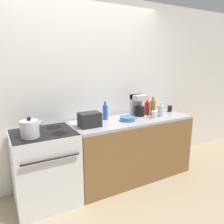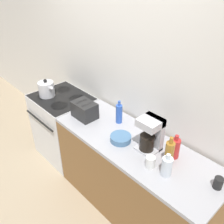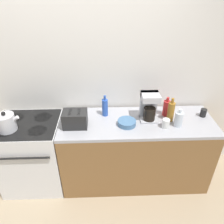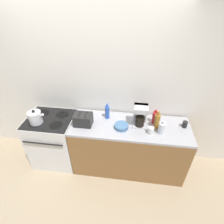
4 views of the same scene
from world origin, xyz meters
name	(u,v)px [view 3 (image 3 of 4)]	position (x,y,z in m)	size (l,w,h in m)	color
ground_plane	(85,198)	(0.00, 0.00, 0.00)	(12.00, 12.00, 0.00)	tan
wall_back	(82,77)	(0.00, 0.70, 1.30)	(8.00, 0.05, 2.60)	silver
stove	(33,153)	(-0.63, 0.32, 0.47)	(0.73, 0.67, 0.91)	silver
counter_block	(135,151)	(0.63, 0.32, 0.45)	(1.78, 0.64, 0.91)	brown
kettle	(6,122)	(-0.79, 0.21, 1.00)	(0.25, 0.20, 0.23)	silver
toaster	(75,119)	(-0.06, 0.26, 1.00)	(0.26, 0.19, 0.18)	black
coffee_maker	(149,106)	(0.77, 0.37, 1.08)	(0.19, 0.19, 0.33)	#B7B7BC
bottle_clear	(179,119)	(1.07, 0.22, 1.00)	(0.09, 0.09, 0.21)	silver
bottle_red	(166,108)	(0.99, 0.44, 1.01)	(0.08, 0.08, 0.24)	#B72828
bottle_amber	(171,111)	(1.01, 0.33, 1.03)	(0.08, 0.08, 0.29)	#9E6B23
bottle_blue	(105,107)	(0.27, 0.47, 1.02)	(0.07, 0.07, 0.26)	#2D56B7
cup_black	(203,113)	(1.42, 0.40, 0.96)	(0.07, 0.07, 0.10)	black
cup_white	(166,123)	(0.93, 0.19, 0.96)	(0.08, 0.08, 0.10)	white
bowl	(127,123)	(0.51, 0.26, 0.94)	(0.20, 0.20, 0.06)	teal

